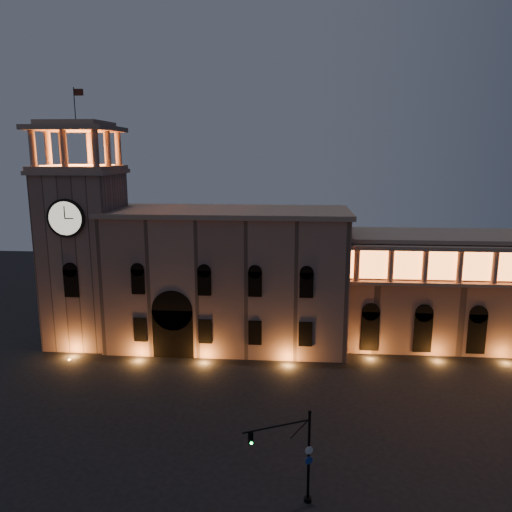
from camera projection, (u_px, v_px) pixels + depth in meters
name	position (u px, v px, depth m)	size (l,w,h in m)	color
ground	(219.00, 431.00, 44.82)	(160.00, 160.00, 0.00)	black
government_building	(227.00, 277.00, 64.63)	(30.80, 12.80, 17.60)	#8A675A
clock_tower	(85.00, 248.00, 64.37)	(9.80, 9.80, 32.40)	#8A675A
colonnade_wing	(492.00, 289.00, 64.25)	(40.60, 11.50, 14.50)	#856255
traffic_light	(297.00, 457.00, 34.73)	(4.80, 2.40, 7.15)	black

